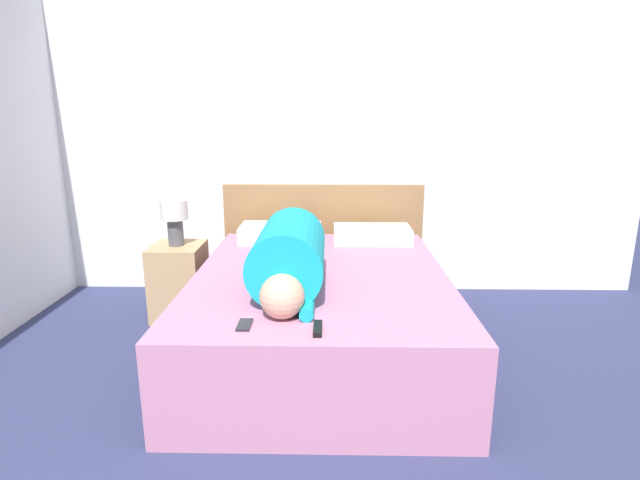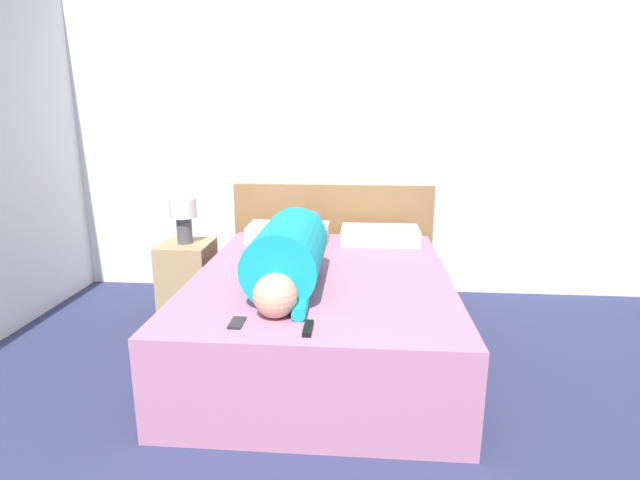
# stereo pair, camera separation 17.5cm
# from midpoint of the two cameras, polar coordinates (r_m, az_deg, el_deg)

# --- Properties ---
(wall_back) EXTENTS (5.49, 0.06, 2.60)m
(wall_back) POSITION_cam_midpoint_polar(r_m,az_deg,el_deg) (4.23, -1.67, 11.44)
(wall_back) COLOR white
(wall_back) RESTS_ON ground_plane
(bed) EXTENTS (1.56, 2.05, 0.54)m
(bed) POSITION_cam_midpoint_polar(r_m,az_deg,el_deg) (3.23, -1.51, -8.29)
(bed) COLOR #B2708E
(bed) RESTS_ON ground_plane
(headboard) EXTENTS (1.68, 0.04, 0.93)m
(headboard) POSITION_cam_midpoint_polar(r_m,az_deg,el_deg) (4.28, -0.81, 0.16)
(headboard) COLOR olive
(headboard) RESTS_ON ground_plane
(nightstand) EXTENTS (0.37, 0.40, 0.56)m
(nightstand) POSITION_cam_midpoint_polar(r_m,az_deg,el_deg) (3.96, -17.02, -4.49)
(nightstand) COLOR tan
(nightstand) RESTS_ON ground_plane
(table_lamp) EXTENTS (0.20, 0.20, 0.34)m
(table_lamp) POSITION_cam_midpoint_polar(r_m,az_deg,el_deg) (3.83, -17.56, 2.53)
(table_lamp) COLOR #4C4C51
(table_lamp) RESTS_ON nightstand
(person_lying) EXTENTS (0.40, 1.81, 0.40)m
(person_lying) POSITION_cam_midpoint_polar(r_m,az_deg,el_deg) (2.98, -4.97, -1.33)
(person_lying) COLOR tan
(person_lying) RESTS_ON bed
(pillow_near_headboard) EXTENTS (0.62, 0.35, 0.13)m
(pillow_near_headboard) POSITION_cam_midpoint_polar(r_m,az_deg,el_deg) (3.91, -5.80, 0.79)
(pillow_near_headboard) COLOR silver
(pillow_near_headboard) RESTS_ON bed
(pillow_second) EXTENTS (0.59, 0.35, 0.11)m
(pillow_second) POSITION_cam_midpoint_polar(r_m,az_deg,el_deg) (3.89, 4.70, 0.66)
(pillow_second) COLOR silver
(pillow_second) RESTS_ON bed
(tv_remote) EXTENTS (0.04, 0.15, 0.02)m
(tv_remote) POSITION_cam_midpoint_polar(r_m,az_deg,el_deg) (2.32, -2.45, -10.11)
(tv_remote) COLOR black
(tv_remote) RESTS_ON bed
(cell_phone) EXTENTS (0.06, 0.13, 0.01)m
(cell_phone) POSITION_cam_midpoint_polar(r_m,az_deg,el_deg) (2.42, -10.70, -9.53)
(cell_phone) COLOR black
(cell_phone) RESTS_ON bed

